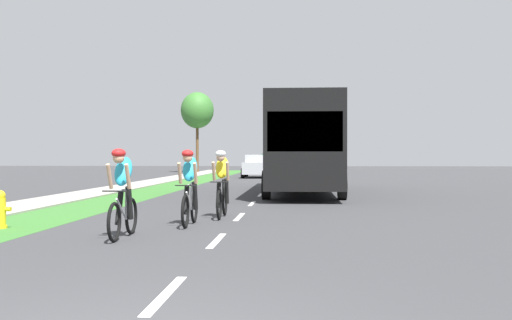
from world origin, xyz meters
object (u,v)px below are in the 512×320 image
fire_hydrant_yellow (0,210)px  sedan_silver (258,166)px  bus_black (303,142)px  suv_blue (305,162)px  cyclist_trailing (190,187)px  cyclist_lead (123,192)px  pickup_dark_green (271,162)px  street_tree_far (197,111)px  cyclist_distant (222,183)px

fire_hydrant_yellow → sedan_silver: (3.30, 28.28, 0.40)m
bus_black → suv_blue: (0.35, 25.32, -1.03)m
cyclist_trailing → bus_black: bus_black is taller
fire_hydrant_yellow → sedan_silver: 28.48m
cyclist_lead → pickup_dark_green: bearing=89.6°
pickup_dark_green → street_tree_far: street_tree_far is taller
cyclist_trailing → cyclist_distant: bearing=73.8°
cyclist_distant → bus_black: (1.99, 9.72, 1.17)m
cyclist_distant → sedan_silver: size_ratio=0.40×
cyclist_distant → pickup_dark_green: (-0.94, 47.32, 0.02)m
cyclist_lead → sedan_silver: 29.52m
pickup_dark_green → street_tree_far: bearing=-121.0°
cyclist_trailing → street_tree_far: bearing=99.3°
bus_black → sedan_silver: 16.48m
cyclist_lead → street_tree_far: size_ratio=0.25×
cyclist_distant → sedan_silver: bearing=91.9°
fire_hydrant_yellow → pickup_dark_green: size_ratio=0.15×
cyclist_lead → cyclist_trailing: (0.83, 1.99, 0.00)m
suv_blue → pickup_dark_green: suv_blue is taller
fire_hydrant_yellow → sedan_silver: bearing=83.3°
fire_hydrant_yellow → sedan_silver: sedan_silver is taller
suv_blue → pickup_dark_green: size_ratio=0.92×
sedan_silver → street_tree_far: street_tree_far is taller
fire_hydrant_yellow → pickup_dark_green: pickup_dark_green is taller
fire_hydrant_yellow → street_tree_far: street_tree_far is taller
cyclist_lead → cyclist_distant: same height
fire_hydrant_yellow → cyclist_trailing: bearing=11.6°
cyclist_lead → street_tree_far: street_tree_far is taller
fire_hydrant_yellow → pickup_dark_green: (3.22, 49.70, 0.46)m
suv_blue → street_tree_far: size_ratio=0.68×
street_tree_far → fire_hydrant_yellow: bearing=-86.1°
sedan_silver → suv_blue: suv_blue is taller
fire_hydrant_yellow → cyclist_distant: size_ratio=0.44×
fire_hydrant_yellow → cyclist_lead: (2.86, -1.24, 0.44)m
cyclist_lead → bus_black: 13.78m
cyclist_lead → suv_blue: (3.64, 38.65, 0.14)m
fire_hydrant_yellow → suv_blue: suv_blue is taller
fire_hydrant_yellow → bus_black: (6.15, 12.10, 1.61)m
sedan_silver → street_tree_far: (-6.01, 11.55, 4.58)m
sedan_silver → pickup_dark_green: (-0.08, 21.41, 0.06)m
cyclist_lead → cyclist_distant: bearing=70.2°
cyclist_trailing → cyclist_distant: size_ratio=1.00×
cyclist_trailing → bus_black: (2.46, 11.34, 1.17)m
street_tree_far → cyclist_lead: bearing=-82.3°
cyclist_distant → cyclist_trailing: bearing=-106.2°
cyclist_trailing → street_tree_far: (-6.40, 39.07, 4.54)m
fire_hydrant_yellow → street_tree_far: size_ratio=0.11×
cyclist_distant → fire_hydrant_yellow: bearing=-150.3°
street_tree_far → suv_blue: bearing=-14.7°
cyclist_lead → bus_black: bearing=76.1°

